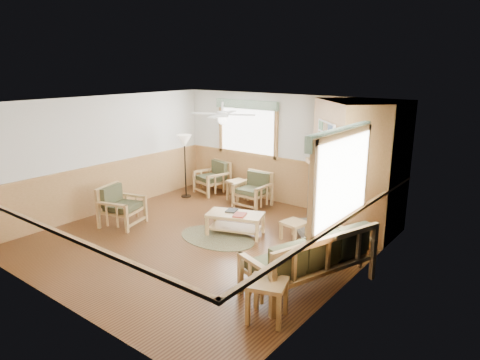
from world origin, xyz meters
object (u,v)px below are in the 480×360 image
Objects in this scene: coffee_table at (235,224)px; floor_lamp_right at (319,212)px; footstool at (294,231)px; floor_lamp_left at (185,166)px; armchair_back_right at (253,190)px; armchair_left at (122,206)px; end_table_chairs at (238,191)px; sofa at (309,257)px; end_table_sofa at (267,300)px; armchair_back_left at (212,178)px.

coffee_table is 0.63× the size of floor_lamp_right.
floor_lamp_left reaches higher than footstool.
coffee_table is at bearing -65.60° from armchair_back_right.
armchair_left reaches higher than end_table_chairs.
footstool is at bearing -123.22° from sofa.
end_table_sofa is at bearing -34.69° from floor_lamp_left.
floor_lamp_left reaches higher than coffee_table.
armchair_back_right reaches higher than end_table_sofa.
sofa is at bearing -38.02° from end_table_chairs.
floor_lamp_right reaches higher than end_table_chairs.
armchair_back_right is at bearing 6.51° from armchair_back_left.
armchair_left reaches higher than footstool.
armchair_left is 4.29m from floor_lamp_right.
end_table_sofa is at bearing -52.25° from armchair_back_right.
sofa reaches higher than armchair_back_left.
end_table_chairs is at bearing 150.19° from floor_lamp_right.
armchair_back_left is 0.48× the size of floor_lamp_right.
armchair_back_right is 0.46× the size of floor_lamp_right.
floor_lamp_left is at bearing -99.83° from armchair_back_left.
armchair_left is 3.70m from footstool.
floor_lamp_right is (2.65, -1.69, 0.48)m from armchair_back_right.
coffee_table is (0.78, -1.67, -0.19)m from armchair_back_right.
sofa is at bearing -105.40° from armchair_left.
end_table_chairs is at bearing 106.13° from coffee_table.
floor_lamp_left is at bearing 164.36° from floor_lamp_right.
floor_lamp_right is at bearing -92.49° from armchair_left.
floor_lamp_left reaches higher than sofa.
armchair_back_right is at bearing 128.39° from end_table_sofa.
floor_lamp_left reaches higher than armchair_left.
armchair_back_right is at bearing 94.71° from coffee_table.
sofa reaches higher than armchair_back_right.
armchair_back_left is 1.99× the size of footstool.
floor_lamp_left is (-0.32, -0.67, 0.40)m from armchair_back_left.
floor_lamp_right reaches higher than sofa.
sofa is 3.99m from armchair_back_right.
armchair_back_left is 3.01m from coffee_table.
armchair_left is 2.38m from floor_lamp_left.
floor_lamp_left is at bearing -95.44° from sofa.
end_table_sofa is (3.57, -3.95, 0.02)m from end_table_chairs.
footstool is at bearing 146.78° from floor_lamp_right.
footstool is at bearing 113.39° from end_table_sofa.
armchair_left reaches higher than armchair_back_right.
armchair_back_right is 0.61m from end_table_chairs.
floor_lamp_left is 0.92× the size of floor_lamp_right.
armchair_back_right is at bearing 12.88° from floor_lamp_left.
armchair_back_right is at bearing 147.56° from floor_lamp_right.
sofa is 2.44× the size of armchair_left.
end_table_sofa is 1.31× the size of footstool.
floor_lamp_left is at bearing -155.46° from end_table_chairs.
floor_lamp_right is at bearing -9.06° from armchair_back_left.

